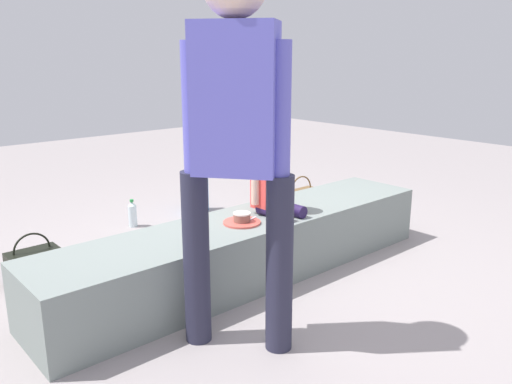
% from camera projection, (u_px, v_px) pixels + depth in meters
% --- Properties ---
extents(ground_plane, '(12.00, 12.00, 0.00)m').
position_uv_depth(ground_plane, '(250.00, 276.00, 3.21)').
color(ground_plane, gray).
extents(concrete_ledge, '(2.68, 0.53, 0.38)m').
position_uv_depth(concrete_ledge, '(250.00, 247.00, 3.16)').
color(concrete_ledge, gray).
rests_on(concrete_ledge, ground_plane).
extents(child_seated, '(0.28, 0.32, 0.48)m').
position_uv_depth(child_seated, '(272.00, 179.00, 3.17)').
color(child_seated, '#271947').
rests_on(child_seated, concrete_ledge).
extents(adult_standing, '(0.38, 0.43, 1.73)m').
position_uv_depth(adult_standing, '(236.00, 125.00, 2.20)').
color(adult_standing, '#27273C').
rests_on(adult_standing, ground_plane).
extents(cake_plate, '(0.22, 0.22, 0.07)m').
position_uv_depth(cake_plate, '(242.00, 220.00, 3.02)').
color(cake_plate, '#E0594C').
rests_on(cake_plate, concrete_ledge).
extents(gift_bag, '(0.19, 0.13, 0.37)m').
position_uv_depth(gift_bag, '(195.00, 193.00, 4.48)').
color(gift_bag, '#4C99E0').
rests_on(gift_bag, ground_plane).
extents(railing_post, '(0.36, 0.36, 1.22)m').
position_uv_depth(railing_post, '(275.00, 154.00, 4.63)').
color(railing_post, black).
rests_on(railing_post, ground_plane).
extents(water_bottle_near_gift, '(0.07, 0.07, 0.22)m').
position_uv_depth(water_bottle_near_gift, '(132.00, 214.00, 4.11)').
color(water_bottle_near_gift, silver).
rests_on(water_bottle_near_gift, ground_plane).
extents(water_bottle_far_side, '(0.06, 0.06, 0.22)m').
position_uv_depth(water_bottle_far_side, '(171.00, 252.00, 3.33)').
color(water_bottle_far_side, silver).
rests_on(water_bottle_far_side, ground_plane).
extents(party_cup_red, '(0.08, 0.08, 0.11)m').
position_uv_depth(party_cup_red, '(84.00, 260.00, 3.30)').
color(party_cup_red, red).
rests_on(party_cup_red, ground_plane).
extents(handbag_black_leather, '(0.30, 0.15, 0.30)m').
position_uv_depth(handbag_black_leather, '(34.00, 264.00, 3.12)').
color(handbag_black_leather, black).
rests_on(handbag_black_leather, ground_plane).
extents(handbag_brown_canvas, '(0.33, 0.13, 0.38)m').
position_uv_depth(handbag_brown_canvas, '(301.00, 204.00, 4.26)').
color(handbag_brown_canvas, brown).
rests_on(handbag_brown_canvas, ground_plane).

